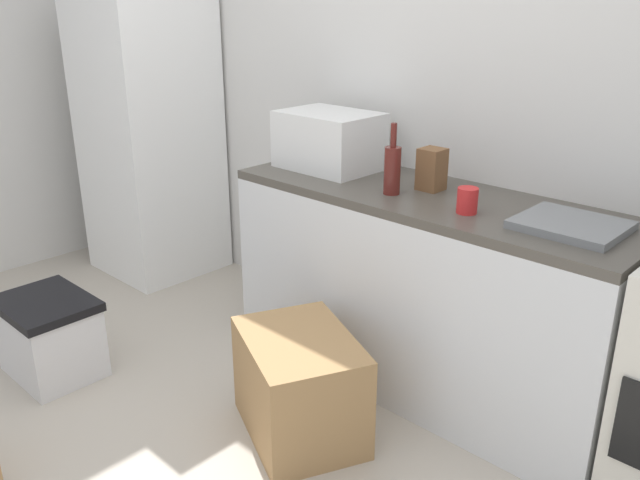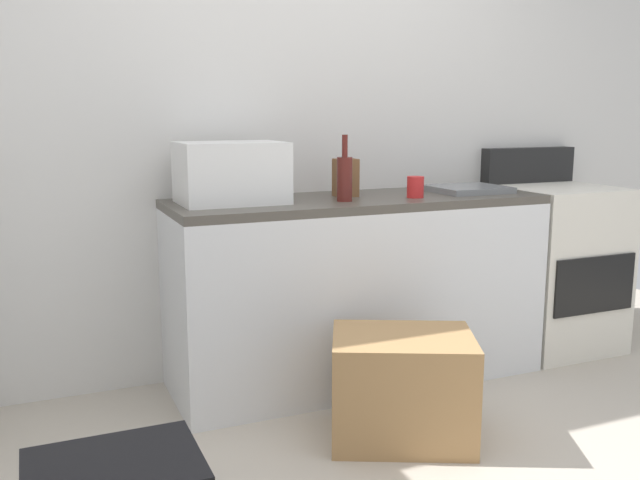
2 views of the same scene
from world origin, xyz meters
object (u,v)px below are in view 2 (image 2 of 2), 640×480
at_px(coffee_mug, 415,187).
at_px(cardboard_box_large, 402,387).
at_px(wine_bottle, 345,177).
at_px(microwave, 231,173).
at_px(stove_oven, 553,264).
at_px(knife_block, 346,178).

relative_size(coffee_mug, cardboard_box_large, 0.18).
relative_size(wine_bottle, cardboard_box_large, 0.54).
bearing_deg(cardboard_box_large, microwave, 124.98).
relative_size(wine_bottle, coffee_mug, 3.00).
height_order(stove_oven, knife_block, stove_oven).
bearing_deg(knife_block, cardboard_box_large, -96.74).
height_order(wine_bottle, cardboard_box_large, wine_bottle).
bearing_deg(coffee_mug, microwave, 170.23).
distance_m(stove_oven, wine_bottle, 1.45).
distance_m(coffee_mug, knife_block, 0.33).
bearing_deg(cardboard_box_large, knife_block, 83.26).
height_order(stove_oven, microwave, microwave).
height_order(microwave, wine_bottle, wine_bottle).
xyz_separation_m(stove_oven, microwave, (-1.83, 0.03, 0.57)).
bearing_deg(cardboard_box_large, stove_oven, 26.42).
distance_m(stove_oven, knife_block, 1.36).
height_order(stove_oven, coffee_mug, stove_oven).
xyz_separation_m(knife_block, cardboard_box_large, (-0.09, -0.72, -0.77)).
bearing_deg(microwave, cardboard_box_large, -55.02).
height_order(microwave, cardboard_box_large, microwave).
relative_size(microwave, wine_bottle, 1.53).
relative_size(stove_oven, knife_block, 6.11).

